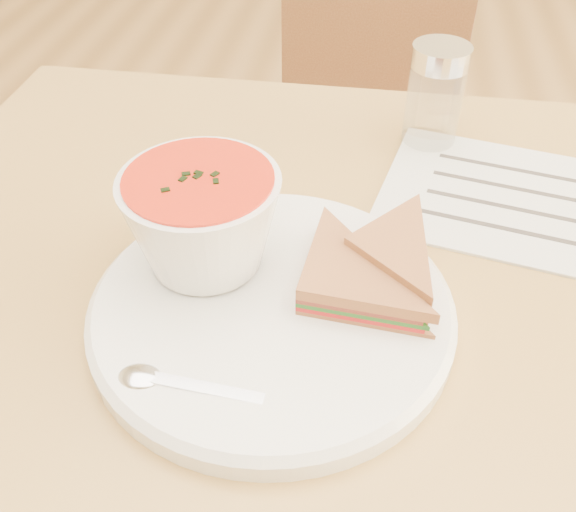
% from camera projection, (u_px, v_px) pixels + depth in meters
% --- Properties ---
extents(dining_table, '(1.00, 0.70, 0.75)m').
position_uv_depth(dining_table, '(372.00, 497.00, 0.80)').
color(dining_table, brown).
rests_on(dining_table, floor).
extents(chair_far, '(0.42, 0.42, 0.82)m').
position_uv_depth(chair_far, '(345.00, 178.00, 1.27)').
color(chair_far, brown).
rests_on(chair_far, floor).
extents(plate, '(0.37, 0.37, 0.02)m').
position_uv_depth(plate, '(272.00, 310.00, 0.51)').
color(plate, white).
rests_on(plate, dining_table).
extents(soup_bowl, '(0.15, 0.15, 0.09)m').
position_uv_depth(soup_bowl, '(203.00, 225.00, 0.51)').
color(soup_bowl, white).
rests_on(soup_bowl, plate).
extents(sandwich_half_a, '(0.12, 0.12, 0.03)m').
position_uv_depth(sandwich_half_a, '(295.00, 305.00, 0.49)').
color(sandwich_half_a, '#B36D3F').
rests_on(sandwich_half_a, plate).
extents(sandwich_half_b, '(0.13, 0.13, 0.03)m').
position_uv_depth(sandwich_half_b, '(343.00, 251.00, 0.52)').
color(sandwich_half_b, '#B36D3F').
rests_on(sandwich_half_b, plate).
extents(spoon, '(0.16, 0.04, 0.01)m').
position_uv_depth(spoon, '(204.00, 389.00, 0.44)').
color(spoon, silver).
rests_on(spoon, plate).
extents(paper_menu, '(0.30, 0.25, 0.00)m').
position_uv_depth(paper_menu, '(521.00, 201.00, 0.64)').
color(paper_menu, silver).
rests_on(paper_menu, dining_table).
extents(condiment_shaker, '(0.08, 0.08, 0.11)m').
position_uv_depth(condiment_shaker, '(435.00, 96.00, 0.69)').
color(condiment_shaker, silver).
rests_on(condiment_shaker, dining_table).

